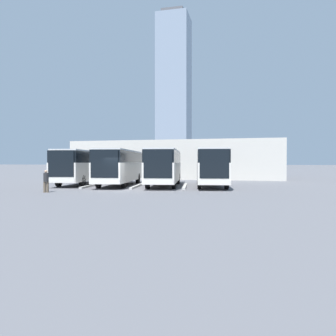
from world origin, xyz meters
TOP-DOWN VIEW (x-y plane):
  - ground_plane at (0.00, 0.00)m, footprint 600.00×600.00m
  - bus_0 at (-6.23, -5.71)m, footprint 4.04×10.83m
  - curb_divider_0 at (-4.15, -4.15)m, footprint 1.15×5.93m
  - bus_1 at (-2.08, -5.10)m, footprint 4.04×10.83m
  - curb_divider_1 at (0.00, -3.54)m, footprint 1.15×5.93m
  - bus_2 at (2.07, -4.72)m, footprint 4.04×10.83m
  - curb_divider_2 at (4.15, -3.16)m, footprint 1.15×5.93m
  - bus_3 at (6.23, -5.40)m, footprint 4.04×10.83m
  - pedestrian at (4.52, 3.18)m, footprint 0.47×0.47m
  - station_building at (0.00, -21.13)m, footprint 27.62×13.19m
  - office_tower at (27.38, -141.19)m, footprint 15.88×15.88m

SIDE VIEW (x-z plane):
  - ground_plane at x=0.00m, z-range 0.00..0.00m
  - curb_divider_0 at x=-4.15m, z-range 0.00..0.15m
  - curb_divider_1 at x=0.00m, z-range 0.00..0.15m
  - curb_divider_2 at x=4.15m, z-range 0.00..0.15m
  - pedestrian at x=4.52m, z-range 0.06..1.67m
  - bus_0 at x=-6.23m, z-range 0.19..3.45m
  - bus_1 at x=-2.08m, z-range 0.19..3.45m
  - bus_2 at x=2.07m, z-range 0.19..3.45m
  - bus_3 at x=6.23m, z-range 0.19..3.45m
  - station_building at x=0.00m, z-range 0.03..5.05m
  - office_tower at x=27.38m, z-range -0.60..78.92m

